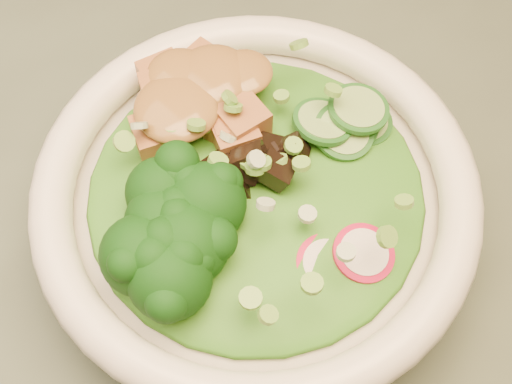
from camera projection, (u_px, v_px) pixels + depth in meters
dining_table at (216, 244)px, 0.67m from camera, size 1.20×0.80×0.75m
salad_bowl at (256, 207)px, 0.51m from camera, size 0.31×0.31×0.08m
lettuce_bed at (256, 191)px, 0.49m from camera, size 0.23×0.23×0.03m
broccoli_florets at (168, 239)px, 0.45m from camera, size 0.11×0.10×0.05m
radish_slices at (331, 268)px, 0.46m from camera, size 0.13×0.08×0.02m
cucumber_slices at (343, 127)px, 0.50m from camera, size 0.10×0.10×0.04m
mushroom_heap at (244, 165)px, 0.48m from camera, size 0.10×0.10×0.05m
tofu_cubes at (197, 109)px, 0.51m from camera, size 0.12×0.10×0.04m
peanut_sauce at (196, 96)px, 0.49m from camera, size 0.08×0.06×0.02m
scallion_garnish at (256, 170)px, 0.47m from camera, size 0.22×0.22×0.03m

